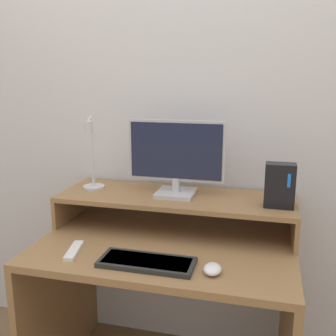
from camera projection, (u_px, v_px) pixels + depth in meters
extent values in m
cube|color=silver|center=(186.00, 113.00, 1.95)|extent=(6.00, 0.05, 2.50)
cube|color=olive|center=(166.00, 245.00, 1.69)|extent=(1.09, 0.72, 0.03)
cube|color=olive|center=(61.00, 303.00, 1.91)|extent=(0.03, 0.72, 0.70)
cube|color=olive|center=(72.00, 204.00, 1.97)|extent=(0.02, 0.37, 0.13)
cube|color=olive|center=(294.00, 224.00, 1.71)|extent=(0.02, 0.37, 0.13)
cube|color=olive|center=(176.00, 198.00, 1.83)|extent=(1.09, 0.37, 0.02)
cube|color=#BCBCC1|center=(176.00, 193.00, 1.83)|extent=(0.17, 0.17, 0.02)
cylinder|color=#BCBCC1|center=(176.00, 185.00, 1.82)|extent=(0.04, 0.04, 0.06)
cube|color=#B7B7BC|center=(176.00, 151.00, 1.78)|extent=(0.45, 0.02, 0.28)
cube|color=#191E38|center=(176.00, 151.00, 1.77)|extent=(0.42, 0.01, 0.25)
cylinder|color=silver|center=(94.00, 187.00, 1.94)|extent=(0.10, 0.10, 0.01)
cylinder|color=silver|center=(92.00, 152.00, 1.90)|extent=(0.01, 0.01, 0.34)
cylinder|color=silver|center=(90.00, 119.00, 1.77)|extent=(0.09, 0.19, 0.01)
cylinder|color=silver|center=(89.00, 127.00, 1.68)|extent=(0.04, 0.04, 0.05)
cube|color=black|center=(280.00, 185.00, 1.64)|extent=(0.12, 0.07, 0.19)
cube|color=#1972F2|center=(289.00, 181.00, 1.59)|extent=(0.01, 0.00, 0.06)
cube|color=#282828|center=(147.00, 262.00, 1.48)|extent=(0.36, 0.15, 0.02)
cube|color=black|center=(147.00, 261.00, 1.48)|extent=(0.33, 0.12, 0.01)
ellipsoid|color=white|center=(212.00, 269.00, 1.42)|extent=(0.07, 0.09, 0.03)
cube|color=white|center=(74.00, 251.00, 1.59)|extent=(0.07, 0.17, 0.02)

